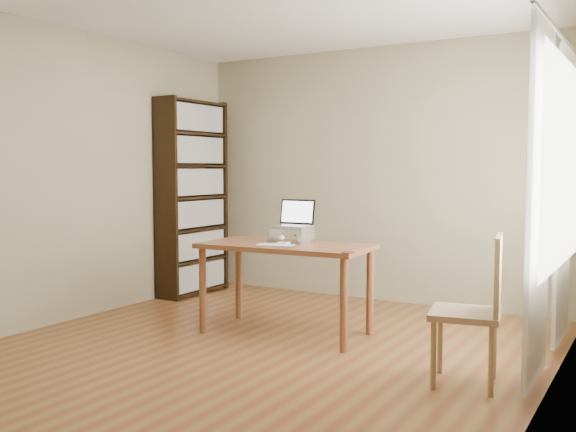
% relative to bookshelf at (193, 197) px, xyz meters
% --- Properties ---
extents(room, '(4.04, 4.54, 2.64)m').
position_rel_bookshelf_xyz_m(room, '(1.86, -1.54, 0.25)').
color(room, brown).
rests_on(room, ground).
extents(bookshelf, '(0.30, 0.90, 2.10)m').
position_rel_bookshelf_xyz_m(bookshelf, '(0.00, 0.00, 0.00)').
color(bookshelf, black).
rests_on(bookshelf, ground).
extents(curtains, '(0.03, 1.90, 2.25)m').
position_rel_bookshelf_xyz_m(curtains, '(3.75, -0.75, 0.12)').
color(curtains, white).
rests_on(curtains, ground).
extents(desk, '(1.42, 0.77, 0.75)m').
position_rel_bookshelf_xyz_m(desk, '(1.75, -0.96, -0.40)').
color(desk, brown).
rests_on(desk, ground).
extents(laptop_stand, '(0.32, 0.25, 0.13)m').
position_rel_bookshelf_xyz_m(laptop_stand, '(1.75, -0.88, -0.22)').
color(laptop_stand, silver).
rests_on(laptop_stand, desk).
extents(laptop, '(0.33, 0.28, 0.22)m').
position_rel_bookshelf_xyz_m(laptop, '(1.75, -0.83, -0.11)').
color(laptop, silver).
rests_on(laptop, laptop_stand).
extents(keyboard, '(0.33, 0.20, 0.02)m').
position_rel_bookshelf_xyz_m(keyboard, '(1.78, -1.18, -0.29)').
color(keyboard, silver).
rests_on(keyboard, desk).
extents(coaster, '(0.10, 0.10, 0.01)m').
position_rel_bookshelf_xyz_m(coaster, '(2.43, -1.21, -0.30)').
color(coaster, '#58321E').
rests_on(coaster, desk).
extents(cat, '(0.23, 0.47, 0.14)m').
position_rel_bookshelf_xyz_m(cat, '(1.77, -0.85, -0.24)').
color(cat, '#453B36').
rests_on(cat, desk).
extents(chair, '(0.49, 0.49, 0.96)m').
position_rel_bookshelf_xyz_m(chair, '(3.43, -1.46, -0.53)').
color(chair, '#A08157').
rests_on(chair, ground).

